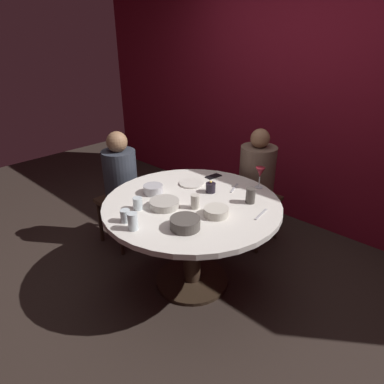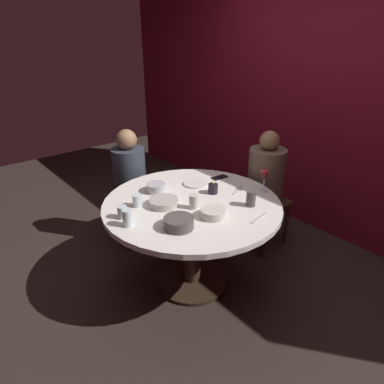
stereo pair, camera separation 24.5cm
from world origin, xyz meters
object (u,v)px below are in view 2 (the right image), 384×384
Objects in this scene: bowl_serving_large at (156,188)px; cup_by_right_diner at (128,218)px; dining_table at (192,220)px; cup_near_candle at (194,202)px; bowl_salad_center at (163,202)px; candle_holder at (213,188)px; cell_phone at (220,177)px; cup_by_left_diner at (122,212)px; bowl_sauce_side at (213,213)px; seated_diner_back at (266,177)px; wine_glass at (265,176)px; cup_far_edge at (137,201)px; cup_center_front at (251,198)px; seated_diner_left at (129,174)px; bowl_small_white at (179,223)px; dinner_plate at (196,183)px.

cup_by_right_diner is (0.32, -0.44, 0.02)m from bowl_serving_large.
dining_table is 0.23m from cup_near_candle.
bowl_salad_center is (-0.09, -0.20, 0.18)m from dining_table.
cell_phone is at bearing 125.51° from candle_holder.
bowl_salad_center is 2.48× the size of cup_by_left_diner.
cup_near_candle is (0.08, -0.06, 0.21)m from dining_table.
bowl_serving_large is 0.41m from cup_near_candle.
seated_diner_back is at bearing 105.95° from bowl_sauce_side.
wine_glass is at bearing 67.29° from bowl_salad_center.
cell_phone is 1.55× the size of cup_far_edge.
cup_center_front is (0.24, 0.34, 0.01)m from cup_near_candle.
seated_diner_left is 1.18m from bowl_small_white.
cell_phone is (-0.42, -0.08, -0.12)m from wine_glass.
wine_glass is 0.82m from bowl_salad_center.
seated_diner_back is at bearing 89.62° from cup_by_right_diner.
seated_diner_back reaches higher than cup_by_right_diner.
cup_near_candle reaches higher than cup_by_left_diner.
cup_far_edge reaches higher than dinner_plate.
wine_glass reaches higher than dining_table.
candle_holder is at bearing 71.04° from cup_far_edge.
bowl_small_white is (0.31, -0.11, 0.01)m from bowl_salad_center.
dinner_plate is at bearing 18.82° from seated_diner_left.
bowl_serving_large is at bearing 115.97° from cup_far_edge.
bowl_salad_center is 0.35m from cup_by_right_diner.
bowl_sauce_side reaches higher than dining_table.
bowl_salad_center is at bearing -114.11° from dining_table.
seated_diner_left is 0.93m from candle_holder.
dinner_plate is (-0.45, -0.32, -0.12)m from wine_glass.
dining_table is 12.78× the size of cup_near_candle.
seated_diner_left is 0.79m from cup_far_edge.
cup_center_front is (0.55, 0.05, 0.05)m from dinner_plate.
cell_phone is 0.91× the size of bowl_serving_large.
cup_by_right_diner is at bearing -118.54° from bowl_sauce_side.
dining_table is 6.76× the size of bowl_small_white.
cell_phone is at bearing 117.04° from cup_near_candle.
dinner_plate is 0.43m from cup_near_candle.
bowl_small_white reaches higher than bowl_serving_large.
seated_diner_left is 11.40× the size of candle_holder.
cup_far_edge is (-0.20, -0.57, 0.01)m from candle_holder.
seated_diner_left reaches higher than cup_by_right_diner.
cup_far_edge is (-0.20, -0.35, 0.20)m from dining_table.
seated_diner_left is 8.01× the size of cell_phone.
bowl_serving_large is 0.88× the size of bowl_sauce_side.
dinner_plate is 1.97× the size of cup_near_candle.
dining_table is 7.65× the size of bowl_sauce_side.
cup_far_edge is (0.12, -0.25, 0.01)m from bowl_serving_large.
dinner_plate is at bearing -144.34° from wine_glass.
bowl_salad_center is at bearing -22.59° from bowl_serving_large.
wine_glass is (0.23, -0.33, 0.18)m from seated_diner_back.
cup_center_front is at bearing 67.90° from cup_by_right_diner.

